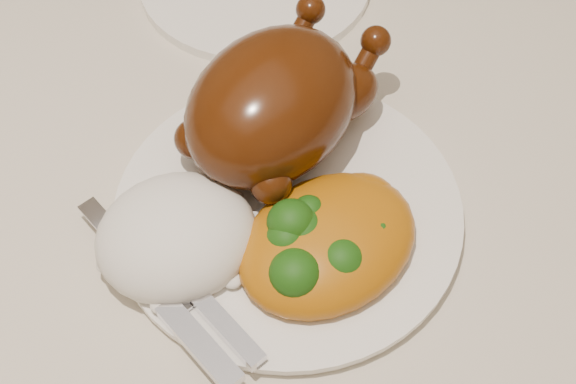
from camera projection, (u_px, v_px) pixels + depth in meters
dining_table at (73, 225)px, 0.73m from camera, size 1.60×0.90×0.76m
tablecloth at (54, 177)px, 0.67m from camera, size 1.73×1.03×0.18m
dinner_plate at (288, 212)px, 0.61m from camera, size 0.34×0.34×0.01m
roast_chicken at (275, 102)px, 0.60m from camera, size 0.20×0.16×0.10m
rice_mound at (176, 237)px, 0.57m from camera, size 0.14×0.13×0.06m
mac_and_cheese at (326, 239)px, 0.57m from camera, size 0.14×0.11×0.06m
cutlery at (187, 305)px, 0.55m from camera, size 0.04×0.19×0.01m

